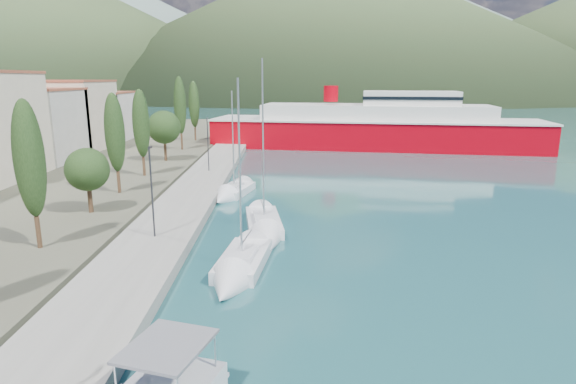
{
  "coord_description": "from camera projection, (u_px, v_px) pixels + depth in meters",
  "views": [
    {
      "loc": [
        -0.21,
        -18.41,
        11.15
      ],
      "look_at": [
        0.0,
        14.0,
        3.5
      ],
      "focal_mm": 30.0,
      "sensor_mm": 36.0,
      "label": 1
    }
  ],
  "objects": [
    {
      "name": "quay",
      "position": [
        193.0,
        195.0,
        45.63
      ],
      "size": [
        5.0,
        88.0,
        0.8
      ],
      "primitive_type": "cube",
      "color": "gray",
      "rests_on": "ground"
    },
    {
      "name": "tree_row",
      "position": [
        141.0,
        129.0,
        51.84
      ],
      "size": [
        4.26,
        65.86,
        10.81
      ],
      "color": "#47301E",
      "rests_on": "land_strip"
    },
    {
      "name": "ground",
      "position": [
        286.0,
        119.0,
        137.26
      ],
      "size": [
        1400.0,
        1400.0,
        0.0
      ],
      "primitive_type": "plane",
      "color": "#215559"
    },
    {
      "name": "hills_far",
      "position": [
        395.0,
        25.0,
        605.73
      ],
      "size": [
        1480.0,
        900.0,
        180.0
      ],
      "color": "slate",
      "rests_on": "ground"
    },
    {
      "name": "sailboat_near",
      "position": [
        235.0,
        274.0,
        27.28
      ],
      "size": [
        3.69,
        8.76,
        12.19
      ],
      "color": "silver",
      "rests_on": "ground"
    },
    {
      "name": "sailboat_mid",
      "position": [
        266.0,
        232.0,
        34.81
      ],
      "size": [
        3.57,
        9.63,
        13.53
      ],
      "color": "silver",
      "rests_on": "ground"
    },
    {
      "name": "ferry",
      "position": [
        376.0,
        128.0,
        78.93
      ],
      "size": [
        54.46,
        20.58,
        10.59
      ],
      "color": "#AD000D",
      "rests_on": "ground"
    },
    {
      "name": "town_buildings",
      "position": [
        7.0,
        129.0,
        54.91
      ],
      "size": [
        9.2,
        69.2,
        11.3
      ],
      "color": "beige",
      "rests_on": "land_strip"
    },
    {
      "name": "lamp_posts",
      "position": [
        158.0,
        184.0,
        33.23
      ],
      "size": [
        0.15,
        43.25,
        6.06
      ],
      "color": "#2D2D33",
      "rests_on": "quay"
    },
    {
      "name": "hills_near",
      "position": [
        411.0,
        28.0,
        372.32
      ],
      "size": [
        1010.0,
        520.0,
        115.0
      ],
      "color": "#3D512D",
      "rests_on": "ground"
    },
    {
      "name": "sailboat_far",
      "position": [
        229.0,
        195.0,
        46.02
      ],
      "size": [
        4.23,
        7.83,
        10.98
      ],
      "color": "silver",
      "rests_on": "ground"
    }
  ]
}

